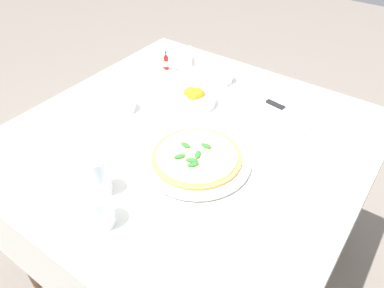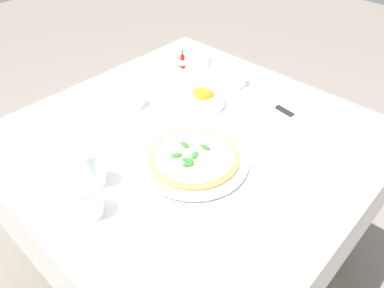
% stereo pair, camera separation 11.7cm
% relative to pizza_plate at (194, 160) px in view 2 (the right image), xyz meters
% --- Properties ---
extents(ground_plane, '(8.00, 8.00, 0.00)m').
position_rel_pizza_plate_xyz_m(ground_plane, '(-0.10, 0.09, -0.75)').
color(ground_plane, slate).
extents(dining_table, '(1.13, 1.13, 0.73)m').
position_rel_pizza_plate_xyz_m(dining_table, '(-0.10, 0.09, -0.14)').
color(dining_table, white).
rests_on(dining_table, ground_plane).
extents(pizza_plate, '(0.33, 0.33, 0.02)m').
position_rel_pizza_plate_xyz_m(pizza_plate, '(0.00, 0.00, 0.00)').
color(pizza_plate, white).
rests_on(pizza_plate, dining_table).
extents(pizza, '(0.28, 0.28, 0.02)m').
position_rel_pizza_plate_xyz_m(pizza, '(-0.00, -0.00, 0.01)').
color(pizza, tan).
rests_on(pizza, pizza_plate).
extents(coffee_cup_back_corner, '(0.13, 0.13, 0.07)m').
position_rel_pizza_plate_xyz_m(coffee_cup_back_corner, '(-0.19, 0.45, 0.02)').
color(coffee_cup_back_corner, white).
rests_on(coffee_cup_back_corner, dining_table).
extents(coffee_cup_near_left, '(0.13, 0.13, 0.07)m').
position_rel_pizza_plate_xyz_m(coffee_cup_near_left, '(-0.37, 0.07, 0.02)').
color(coffee_cup_near_left, white).
rests_on(coffee_cup_near_left, dining_table).
extents(water_glass_near_right, '(0.06, 0.06, 0.12)m').
position_rel_pizza_plate_xyz_m(water_glass_near_right, '(-0.15, -0.25, 0.04)').
color(water_glass_near_right, white).
rests_on(water_glass_near_right, dining_table).
extents(water_glass_far_left, '(0.07, 0.07, 0.10)m').
position_rel_pizza_plate_xyz_m(water_glass_far_left, '(-0.07, -0.33, 0.04)').
color(water_glass_far_left, white).
rests_on(water_glass_far_left, dining_table).
extents(napkin_folded, '(0.24, 0.17, 0.02)m').
position_rel_pizza_plate_xyz_m(napkin_folded, '(0.12, 0.39, -0.00)').
color(napkin_folded, white).
rests_on(napkin_folded, dining_table).
extents(dinner_knife, '(0.20, 0.05, 0.01)m').
position_rel_pizza_plate_xyz_m(dinner_knife, '(0.12, 0.39, 0.01)').
color(dinner_knife, silver).
rests_on(dinner_knife, napkin_folded).
extents(citrus_bowl, '(0.15, 0.15, 0.07)m').
position_rel_pizza_plate_xyz_m(citrus_bowl, '(-0.19, 0.26, 0.02)').
color(citrus_bowl, white).
rests_on(citrus_bowl, dining_table).
extents(hot_sauce_bottle, '(0.02, 0.02, 0.08)m').
position_rel_pizza_plate_xyz_m(hot_sauce_bottle, '(-0.45, 0.41, 0.02)').
color(hot_sauce_bottle, '#B7140F').
rests_on(hot_sauce_bottle, dining_table).
extents(salt_shaker, '(0.03, 0.03, 0.06)m').
position_rel_pizza_plate_xyz_m(salt_shaker, '(-0.42, 0.42, 0.01)').
color(salt_shaker, white).
rests_on(salt_shaker, dining_table).
extents(pepper_shaker, '(0.03, 0.03, 0.06)m').
position_rel_pizza_plate_xyz_m(pepper_shaker, '(-0.48, 0.40, 0.01)').
color(pepper_shaker, white).
rests_on(pepper_shaker, dining_table).
extents(menu_card, '(0.06, 0.07, 0.06)m').
position_rel_pizza_plate_xyz_m(menu_card, '(-0.40, 0.52, 0.02)').
color(menu_card, white).
rests_on(menu_card, dining_table).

